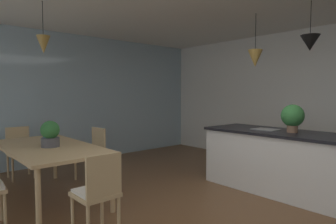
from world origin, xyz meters
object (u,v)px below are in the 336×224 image
chair_window_end (20,150)px  potted_plant_on_table (50,134)px  kitchen_island (278,160)px  dining_table (48,150)px  vase_on_dining_table (47,140)px  potted_plant_on_island (293,116)px  chair_far_left (92,152)px  chair_kitchen_end (98,191)px

chair_window_end → potted_plant_on_table: potted_plant_on_table is taller
kitchen_island → potted_plant_on_table: 3.28m
chair_window_end → potted_plant_on_table: 1.58m
kitchen_island → potted_plant_on_table: size_ratio=6.18×
dining_table → vase_on_dining_table: (0.08, -0.03, 0.15)m
vase_on_dining_table → kitchen_island: bearing=56.7°
chair_window_end → vase_on_dining_table: (1.49, -0.03, 0.36)m
kitchen_island → potted_plant_on_island: (0.21, 0.00, 0.67)m
dining_table → chair_far_left: size_ratio=2.39×
chair_far_left → potted_plant_on_island: size_ratio=2.17×
chair_kitchen_end → potted_plant_on_island: bearing=75.8°
chair_kitchen_end → potted_plant_on_table: (-1.31, -0.00, 0.45)m
potted_plant_on_island → chair_window_end: bearing=-142.2°
chair_window_end → kitchen_island: 4.27m
chair_far_left → dining_table: bearing=-62.0°
dining_table → kitchen_island: size_ratio=0.96×
chair_kitchen_end → potted_plant_on_table: potted_plant_on_table is taller
dining_table → chair_window_end: chair_window_end is taller
chair_kitchen_end → vase_on_dining_table: 1.37m
potted_plant_on_island → kitchen_island: bearing=180.0°
dining_table → potted_plant_on_island: bearing=52.3°
chair_window_end → chair_kitchen_end: 2.82m
kitchen_island → chair_far_left: bearing=-142.2°
chair_kitchen_end → kitchen_island: (0.48, 2.71, -0.01)m
chair_window_end → vase_on_dining_table: size_ratio=4.71×
chair_window_end → chair_kitchen_end: (2.82, 0.00, 0.00)m
chair_window_end → potted_plant_on_island: size_ratio=2.17×
dining_table → kitchen_island: (1.88, 2.71, -0.22)m
potted_plant_on_island → potted_plant_on_table: size_ratio=1.15×
kitchen_island → potted_plant_on_table: (-1.78, -2.71, 0.46)m
potted_plant_on_table → chair_window_end: bearing=179.9°
chair_far_left → vase_on_dining_table: vase_on_dining_table is taller
chair_window_end → kitchen_island: (3.29, 2.71, -0.01)m
dining_table → chair_kitchen_end: chair_kitchen_end is taller
potted_plant_on_island → chair_far_left: bearing=-144.5°
chair_window_end → chair_kitchen_end: size_ratio=1.00×
chair_far_left → kitchen_island: size_ratio=0.40×
chair_window_end → kitchen_island: kitchen_island is taller
kitchen_island → vase_on_dining_table: 3.30m
kitchen_island → potted_plant_on_island: potted_plant_on_island is taller
chair_kitchen_end → vase_on_dining_table: vase_on_dining_table is taller
potted_plant_on_island → vase_on_dining_table: bearing=-126.2°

